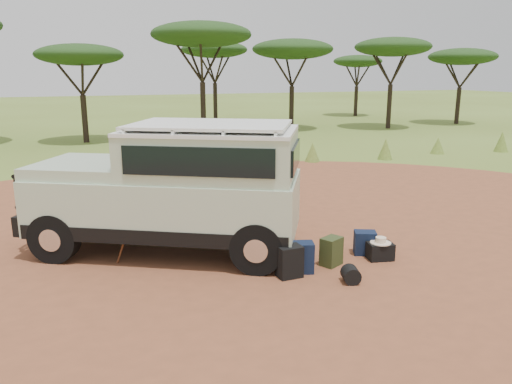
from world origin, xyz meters
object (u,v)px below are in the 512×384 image
object	(u,v)px
backpack_navy	(301,257)
duffel_navy	(365,243)
backpack_black	(289,262)
hard_case	(380,251)
safari_vehicle	(175,191)
backpack_olive	(331,251)
walking_staff	(127,231)

from	to	relation	value
backpack_navy	duffel_navy	distance (m)	1.60
backpack_black	duffel_navy	bearing A→B (deg)	12.87
backpack_navy	backpack_black	bearing A→B (deg)	-140.19
duffel_navy	hard_case	xyz separation A→B (m)	(0.11, -0.35, -0.07)
safari_vehicle	backpack_olive	bearing A→B (deg)	-6.17
backpack_black	hard_case	distance (m)	1.96
safari_vehicle	duffel_navy	distance (m)	3.81
backpack_navy	duffel_navy	world-z (taller)	backpack_navy
backpack_navy	backpack_olive	distance (m)	0.67
safari_vehicle	backpack_black	distance (m)	2.68
walking_staff	hard_case	xyz separation A→B (m)	(4.46, -1.46, -0.50)
backpack_navy	hard_case	size ratio (longest dim) A/B	1.19
walking_staff	backpack_navy	world-z (taller)	walking_staff
walking_staff	hard_case	distance (m)	4.72
walking_staff	backpack_black	bearing A→B (deg)	-82.37
backpack_navy	backpack_olive	bearing A→B (deg)	25.60
safari_vehicle	walking_staff	bearing A→B (deg)	-127.64
walking_staff	backpack_navy	distance (m)	3.18
backpack_navy	backpack_olive	size ratio (longest dim) A/B	1.04
walking_staff	backpack_navy	xyz separation A→B (m)	(2.80, -1.46, -0.38)
safari_vehicle	backpack_navy	distance (m)	2.77
backpack_olive	backpack_navy	bearing A→B (deg)	161.49
backpack_black	duffel_navy	distance (m)	1.90
safari_vehicle	backpack_navy	bearing A→B (deg)	-16.42
backpack_navy	backpack_olive	xyz separation A→B (m)	(0.66, 0.09, -0.01)
duffel_navy	safari_vehicle	bearing A→B (deg)	-179.01
safari_vehicle	walking_staff	xyz separation A→B (m)	(-1.00, -0.42, -0.57)
backpack_black	backpack_navy	xyz separation A→B (m)	(0.28, 0.12, -0.01)
backpack_black	duffel_navy	xyz separation A→B (m)	(1.84, 0.48, -0.05)
backpack_black	hard_case	size ratio (longest dim) A/B	1.21
walking_staff	backpack_black	xyz separation A→B (m)	(2.51, -1.58, -0.38)
safari_vehicle	hard_case	world-z (taller)	safari_vehicle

